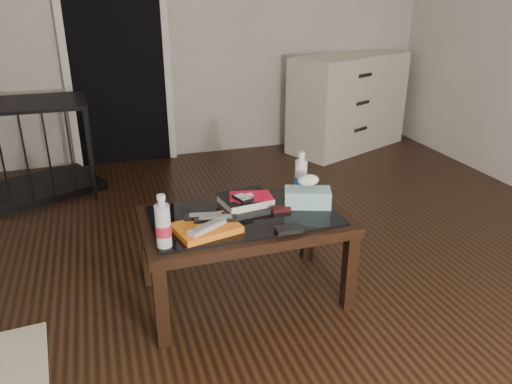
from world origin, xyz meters
The scene contains 17 objects.
ground centered at (0.00, 0.00, 0.00)m, with size 5.00×5.00×0.00m, color black.
doorway centered at (-0.40, 2.47, 1.02)m, with size 0.90×0.08×2.07m.
coffee_table centered at (0.01, 0.08, 0.40)m, with size 1.00×0.60×0.46m.
dresser centered at (1.71, 2.23, 0.45)m, with size 1.30×0.93×0.90m.
pet_crate centered at (-1.13, 1.90, 0.23)m, with size 1.06×0.90×0.71m.
magazines centered at (-0.20, -0.04, 0.48)m, with size 0.28×0.21×0.03m, color orange.
remote_silver centered at (-0.21, -0.08, 0.50)m, with size 0.20×0.05×0.02m, color #A3A3A8.
remote_black_front centered at (-0.15, -0.01, 0.50)m, with size 0.20×0.05×0.02m, color black.
remote_black_back centered at (-0.19, 0.03, 0.50)m, with size 0.20×0.05×0.02m, color black.
textbook centered at (0.06, 0.20, 0.48)m, with size 0.25×0.20×0.05m, color black.
dvd_mailers centered at (0.07, 0.19, 0.51)m, with size 0.19×0.14×0.01m, color red.
ipod centered at (0.03, 0.14, 0.52)m, with size 0.06×0.10×0.02m, color black.
flip_phone centered at (0.20, 0.06, 0.47)m, with size 0.09×0.05×0.02m, color black.
wallet centered at (0.15, -0.16, 0.47)m, with size 0.12×0.07×0.02m, color black.
water_bottle_left centered at (-0.40, -0.12, 0.58)m, with size 0.07×0.07×0.24m, color silver.
water_bottle_right centered at (0.38, 0.23, 0.58)m, with size 0.07×0.07×0.24m, color silver.
tissue_box centered at (0.35, 0.08, 0.51)m, with size 0.23×0.12×0.09m, color teal.
Camera 1 is at (-0.61, -2.05, 1.51)m, focal length 35.00 mm.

